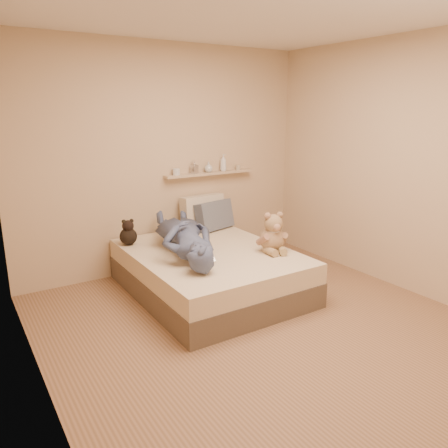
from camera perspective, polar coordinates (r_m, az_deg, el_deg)
room at (r=3.57m, az=5.65°, el=5.50°), size 3.80×3.80×3.80m
bed at (r=4.60m, az=-1.89°, el=-6.19°), size 1.50×1.90×0.45m
game_console at (r=3.85m, az=-2.31°, el=-4.70°), size 0.16×0.08×0.05m
teddy_bear at (r=4.47m, az=6.41°, el=-1.50°), size 0.34×0.35×0.42m
dark_plush at (r=4.79m, az=-12.40°, el=-1.25°), size 0.19×0.19×0.29m
pillow_cream at (r=5.35m, az=-2.82°, el=1.61°), size 0.56×0.24×0.41m
pillow_grey at (r=5.28m, az=-1.25°, el=1.12°), size 0.54×0.33×0.36m
person at (r=4.44m, az=-5.22°, el=-1.53°), size 0.90×1.57×0.35m
wall_shelf at (r=5.41m, az=-1.87°, el=6.63°), size 1.20×0.12×0.03m
shelf_bottles at (r=5.39m, az=-2.06°, el=7.55°), size 0.95×0.14×0.21m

